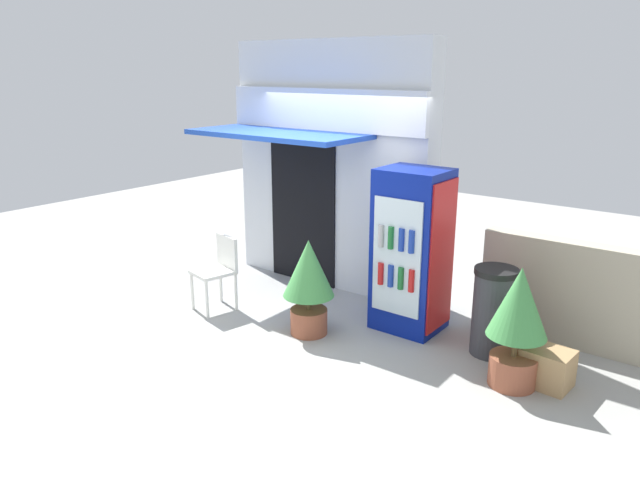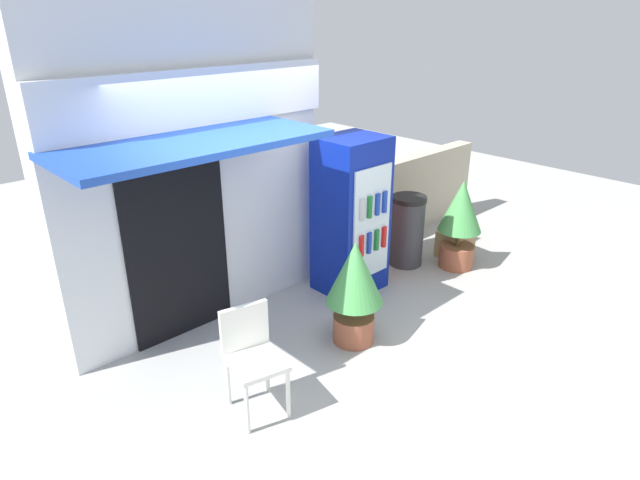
{
  "view_description": "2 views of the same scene",
  "coord_description": "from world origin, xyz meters",
  "px_view_note": "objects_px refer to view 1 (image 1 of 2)",
  "views": [
    {
      "loc": [
        4.17,
        -4.8,
        2.82
      ],
      "look_at": [
        0.33,
        0.21,
        0.98
      ],
      "focal_mm": 33.53,
      "sensor_mm": 36.0,
      "label": 1
    },
    {
      "loc": [
        -2.97,
        -3.2,
        3.06
      ],
      "look_at": [
        0.18,
        0.14,
        1.08
      ],
      "focal_mm": 30.47,
      "sensor_mm": 36.0,
      "label": 2
    }
  ],
  "objects_px": {
    "drink_cooler": "(412,251)",
    "potted_plant_near_shop": "(309,279)",
    "plastic_chair": "(219,267)",
    "potted_plant_curbside": "(518,318)",
    "trash_bin": "(493,311)",
    "cardboard_box": "(547,367)"
  },
  "relations": [
    {
      "from": "drink_cooler",
      "to": "potted_plant_near_shop",
      "type": "bearing_deg",
      "value": -134.7
    },
    {
      "from": "drink_cooler",
      "to": "plastic_chair",
      "type": "distance_m",
      "value": 2.3
    },
    {
      "from": "plastic_chair",
      "to": "potted_plant_curbside",
      "type": "height_order",
      "value": "potted_plant_curbside"
    },
    {
      "from": "potted_plant_curbside",
      "to": "drink_cooler",
      "type": "bearing_deg",
      "value": 158.6
    },
    {
      "from": "plastic_chair",
      "to": "trash_bin",
      "type": "relative_size",
      "value": 0.97
    },
    {
      "from": "drink_cooler",
      "to": "potted_plant_curbside",
      "type": "height_order",
      "value": "drink_cooler"
    },
    {
      "from": "trash_bin",
      "to": "cardboard_box",
      "type": "height_order",
      "value": "trash_bin"
    },
    {
      "from": "potted_plant_near_shop",
      "to": "potted_plant_curbside",
      "type": "bearing_deg",
      "value": 6.82
    },
    {
      "from": "plastic_chair",
      "to": "potted_plant_near_shop",
      "type": "relative_size",
      "value": 0.83
    },
    {
      "from": "plastic_chair",
      "to": "potted_plant_curbside",
      "type": "distance_m",
      "value": 3.49
    },
    {
      "from": "trash_bin",
      "to": "potted_plant_curbside",
      "type": "bearing_deg",
      "value": -50.55
    },
    {
      "from": "potted_plant_curbside",
      "to": "potted_plant_near_shop",
      "type": "bearing_deg",
      "value": -173.18
    },
    {
      "from": "drink_cooler",
      "to": "plastic_chair",
      "type": "xyz_separation_m",
      "value": [
        -2.09,
        -0.9,
        -0.37
      ]
    },
    {
      "from": "trash_bin",
      "to": "cardboard_box",
      "type": "distance_m",
      "value": 0.77
    },
    {
      "from": "drink_cooler",
      "to": "trash_bin",
      "type": "height_order",
      "value": "drink_cooler"
    },
    {
      "from": "drink_cooler",
      "to": "potted_plant_curbside",
      "type": "relative_size",
      "value": 1.57
    },
    {
      "from": "cardboard_box",
      "to": "trash_bin",
      "type": "bearing_deg",
      "value": 155.23
    },
    {
      "from": "potted_plant_near_shop",
      "to": "trash_bin",
      "type": "distance_m",
      "value": 1.93
    },
    {
      "from": "plastic_chair",
      "to": "cardboard_box",
      "type": "distance_m",
      "value": 3.77
    },
    {
      "from": "potted_plant_near_shop",
      "to": "trash_bin",
      "type": "bearing_deg",
      "value": 23.02
    },
    {
      "from": "drink_cooler",
      "to": "cardboard_box",
      "type": "bearing_deg",
      "value": -12.16
    },
    {
      "from": "plastic_chair",
      "to": "drink_cooler",
      "type": "bearing_deg",
      "value": 23.22
    }
  ]
}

